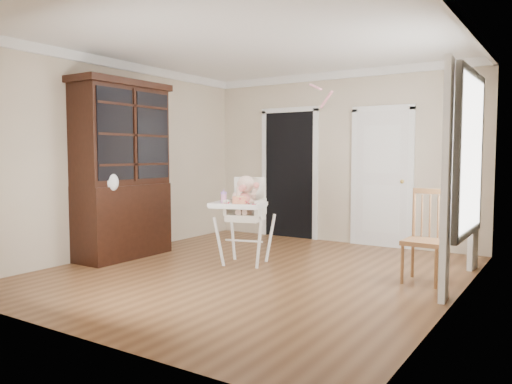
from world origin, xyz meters
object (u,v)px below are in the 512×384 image
Objects in this scene: sippy_cup at (224,197)px; china_cabinet at (122,170)px; dining_chair at (425,239)px; high_chair at (245,210)px; cake at (240,201)px.

sippy_cup is 1.51m from china_cabinet.
dining_chair is (3.80, 0.84, -0.71)m from china_cabinet.
cake is at bearing -84.83° from high_chair.
dining_chair is (2.38, 0.47, -0.38)m from sippy_cup.
sippy_cup is at bearing -157.51° from high_chair.
high_chair is 2.20m from dining_chair.
dining_chair reaches higher than cake.
high_chair is 0.47× the size of china_cabinet.
china_cabinet is at bearing -165.38° from dining_chair.
china_cabinet is (-1.42, -0.38, 0.33)m from sippy_cup.
high_chair reaches higher than sippy_cup.
high_chair is at bearing -169.90° from dining_chair.
cake is 0.09× the size of china_cabinet.
sippy_cup is 0.18× the size of dining_chair.
sippy_cup is (-0.22, -0.16, 0.16)m from high_chair.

